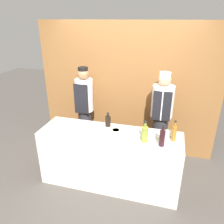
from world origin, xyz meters
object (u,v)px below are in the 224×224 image
object	(u,v)px
sauce_bowl_purple	(93,130)
cutting_board	(75,126)
bottle_wine	(162,138)
cup_steel	(128,130)
sauce_bowl_brown	(116,131)
chef_right	(161,117)
bottle_amber	(174,133)
bottle_soy	(108,121)
bottle_oil	(145,134)
chef_left	(85,108)
cup_cream	(168,133)
sauce_bowl_yellow	(136,135)
sauce_bowl_green	(161,136)

from	to	relation	value
sauce_bowl_purple	cutting_board	distance (m)	0.33
bottle_wine	cup_steel	xyz separation A→B (m)	(-0.50, 0.24, -0.08)
sauce_bowl_purple	sauce_bowl_brown	bearing A→B (deg)	11.68
cutting_board	chef_right	world-z (taller)	chef_right
sauce_bowl_brown	bottle_amber	size ratio (longest dim) A/B	0.42
bottle_soy	sauce_bowl_brown	bearing A→B (deg)	-44.67
sauce_bowl_brown	cutting_board	distance (m)	0.65
sauce_bowl_purple	bottle_oil	world-z (taller)	bottle_oil
chef_left	cup_cream	bearing A→B (deg)	-21.63
bottle_oil	chef_left	size ratio (longest dim) A/B	0.18
sauce_bowl_purple	cup_cream	world-z (taller)	cup_cream
sauce_bowl_yellow	chef_left	distance (m)	1.32
bottle_soy	bottle_oil	world-z (taller)	bottle_oil
cutting_board	cup_cream	size ratio (longest dim) A/B	4.24
sauce_bowl_yellow	chef_left	bearing A→B (deg)	144.67
cutting_board	cup_cream	distance (m)	1.39
cutting_board	cup_cream	bearing A→B (deg)	3.73
cup_steel	chef_left	world-z (taller)	chef_left
bottle_amber	cup_cream	xyz separation A→B (m)	(-0.07, 0.12, -0.08)
sauce_bowl_purple	cup_cream	xyz separation A→B (m)	(1.07, 0.18, 0.01)
sauce_bowl_purple	bottle_soy	xyz separation A→B (m)	(0.16, 0.24, 0.06)
sauce_bowl_green	cup_cream	size ratio (longest dim) A/B	1.35
sauce_bowl_purple	bottle_soy	distance (m)	0.29
cup_steel	chef_right	bearing A→B (deg)	56.01
sauce_bowl_purple	bottle_soy	bearing A→B (deg)	55.22
bottle_wine	chef_left	xyz separation A→B (m)	(-1.43, 0.89, -0.10)
bottle_oil	chef_left	world-z (taller)	chef_left
sauce_bowl_brown	cup_cream	xyz separation A→B (m)	(0.74, 0.11, 0.01)
bottle_soy	chef_left	xyz separation A→B (m)	(-0.60, 0.54, -0.07)
sauce_bowl_purple	bottle_wine	size ratio (longest dim) A/B	0.50
sauce_bowl_green	chef_left	distance (m)	1.57
sauce_bowl_green	cup_steel	size ratio (longest dim) A/B	1.47
sauce_bowl_brown	sauce_bowl_yellow	bearing A→B (deg)	-10.25
bottle_wine	bottle_oil	xyz separation A→B (m)	(-0.23, 0.05, -0.00)
bottle_wine	chef_right	xyz separation A→B (m)	(-0.06, 0.89, -0.11)
sauce_bowl_green	bottle_oil	world-z (taller)	bottle_oil
sauce_bowl_purple	chef_right	bearing A→B (deg)	39.63
cup_steel	chef_left	bearing A→B (deg)	145.20
sauce_bowl_purple	chef_right	size ratio (longest dim) A/B	0.09
bottle_amber	cup_steel	distance (m)	0.65
sauce_bowl_purple	cutting_board	xyz separation A→B (m)	(-0.31, 0.09, -0.02)
sauce_bowl_yellow	bottle_soy	xyz separation A→B (m)	(-0.48, 0.22, 0.06)
bottle_oil	cup_cream	xyz separation A→B (m)	(0.31, 0.25, -0.08)
sauce_bowl_brown	sauce_bowl_green	bearing A→B (deg)	0.31
sauce_bowl_brown	sauce_bowl_yellow	xyz separation A→B (m)	(0.31, -0.06, 0.00)
sauce_bowl_yellow	bottle_oil	distance (m)	0.18
sauce_bowl_yellow	sauce_bowl_purple	distance (m)	0.64
bottle_soy	bottle_wine	distance (m)	0.90
sauce_bowl_brown	sauce_bowl_yellow	distance (m)	0.31
sauce_bowl_brown	chef_left	size ratio (longest dim) A/B	0.08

